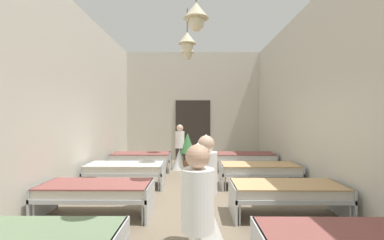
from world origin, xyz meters
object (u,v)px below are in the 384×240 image
bed_right_row_1 (287,191)px  bed_right_row_3 (244,157)px  bed_right_row_2 (259,169)px  bed_left_row_3 (141,157)px  nurse_far_aisle (180,153)px  potted_plant (188,148)px  bed_left_row_1 (96,191)px  bed_left_row_2 (126,169)px  nurse_mid_aisle (206,206)px

bed_right_row_1 → bed_right_row_3: size_ratio=1.00×
bed_right_row_2 → bed_left_row_3: size_ratio=1.00×
bed_right_row_2 → bed_left_row_3: 3.79m
nurse_far_aisle → bed_right_row_1: bearing=15.9°
bed_right_row_3 → bed_right_row_2: bearing=-90.0°
bed_right_row_1 → bed_right_row_3: 3.80m
bed_right_row_1 → bed_right_row_3: bearing=90.0°
bed_right_row_3 → potted_plant: 1.84m
nurse_far_aisle → bed_right_row_3: bearing=71.9°
bed_left_row_1 → potted_plant: size_ratio=1.59×
bed_right_row_1 → bed_right_row_2: (0.00, 1.90, 0.00)m
nurse_far_aisle → potted_plant: nurse_far_aisle is taller
bed_left_row_1 → bed_left_row_2: bearing=90.0°
bed_right_row_1 → nurse_far_aisle: size_ratio=1.28×
bed_right_row_1 → bed_right_row_3: (0.00, 3.80, 0.00)m
nurse_mid_aisle → nurse_far_aisle: size_ratio=1.00×
bed_left_row_1 → bed_right_row_2: bearing=30.1°
potted_plant → nurse_mid_aisle: bearing=-85.7°
bed_left_row_1 → bed_right_row_2: (3.28, 1.90, 0.00)m
bed_right_row_1 → bed_right_row_2: size_ratio=1.00×
bed_right_row_2 → nurse_far_aisle: size_ratio=1.28×
bed_right_row_2 → nurse_far_aisle: bearing=133.7°
bed_right_row_3 → potted_plant: potted_plant is taller
bed_right_row_2 → bed_left_row_1: bearing=-149.9°
bed_left_row_2 → bed_left_row_3: same height
bed_right_row_1 → nurse_far_aisle: nurse_far_aisle is taller
bed_left_row_2 → bed_left_row_3: (0.00, 1.90, 0.00)m
bed_right_row_1 → bed_right_row_2: same height
bed_left_row_1 → bed_right_row_2: 3.79m
bed_left_row_2 → potted_plant: potted_plant is taller
bed_left_row_1 → nurse_mid_aisle: size_ratio=1.28×
nurse_mid_aisle → bed_right_row_1: bearing=-115.4°
bed_left_row_3 → nurse_far_aisle: 1.25m
bed_right_row_3 → potted_plant: size_ratio=1.59×
bed_left_row_3 → nurse_mid_aisle: nurse_mid_aisle is taller
nurse_mid_aisle → bed_left_row_2: bearing=-28.3°
bed_left_row_1 → potted_plant: potted_plant is taller
potted_plant → bed_right_row_1: bearing=-65.7°
bed_right_row_2 → potted_plant: 2.80m
bed_right_row_2 → bed_right_row_3: bearing=90.0°
nurse_far_aisle → bed_left_row_3: bearing=-89.1°
bed_left_row_3 → nurse_mid_aisle: bearing=-69.0°
bed_left_row_1 → potted_plant: 4.28m
bed_right_row_1 → potted_plant: potted_plant is taller
bed_left_row_2 → potted_plant: (1.47, 2.11, 0.28)m
bed_right_row_1 → nurse_mid_aisle: nurse_mid_aisle is taller
bed_right_row_1 → potted_plant: 4.41m
nurse_mid_aisle → potted_plant: nurse_mid_aisle is taller
bed_right_row_3 → bed_left_row_1: bearing=-130.8°
bed_left_row_2 → nurse_mid_aisle: 3.45m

